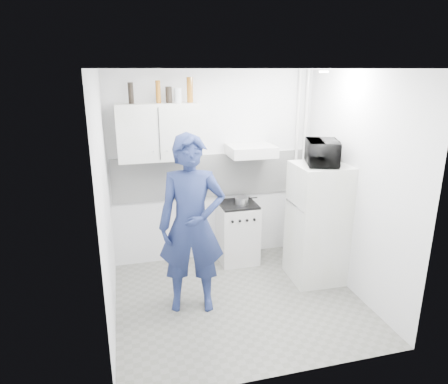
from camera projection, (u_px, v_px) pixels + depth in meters
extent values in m
plane|color=#5F6057|center=(239.00, 300.00, 4.68)|extent=(2.80, 2.80, 0.00)
plane|color=white|center=(242.00, 69.00, 3.92)|extent=(2.80, 2.80, 0.00)
plane|color=silver|center=(214.00, 168.00, 5.46)|extent=(2.80, 0.00, 2.80)
plane|color=silver|center=(105.00, 205.00, 3.96)|extent=(0.00, 2.60, 2.60)
plane|color=silver|center=(355.00, 186.00, 4.64)|extent=(0.00, 2.60, 2.60)
imported|color=navy|center=(192.00, 225.00, 4.29)|extent=(0.80, 0.60, 1.98)
cube|color=silver|center=(238.00, 233.00, 5.55)|extent=(0.51, 0.51, 0.82)
cube|color=white|center=(317.00, 223.00, 4.98)|extent=(0.64, 0.64, 1.51)
cube|color=black|center=(238.00, 204.00, 5.43)|extent=(0.49, 0.49, 0.03)
cylinder|color=silver|center=(242.00, 201.00, 5.36)|extent=(0.18, 0.18, 0.10)
imported|color=black|center=(322.00, 153.00, 4.72)|extent=(0.61, 0.51, 0.29)
cylinder|color=black|center=(131.00, 93.00, 4.74)|extent=(0.06, 0.06, 0.25)
cylinder|color=brown|center=(158.00, 92.00, 4.82)|extent=(0.06, 0.06, 0.27)
cylinder|color=black|center=(169.00, 95.00, 4.86)|extent=(0.08, 0.08, 0.20)
cylinder|color=#B2B7BC|center=(178.00, 95.00, 4.89)|extent=(0.09, 0.09, 0.18)
cylinder|color=brown|center=(190.00, 90.00, 4.90)|extent=(0.08, 0.08, 0.31)
cube|color=white|center=(158.00, 132.00, 4.95)|extent=(1.00, 0.35, 0.70)
cube|color=silver|center=(251.00, 151.00, 5.25)|extent=(0.60, 0.50, 0.14)
cube|color=white|center=(214.00, 176.00, 5.47)|extent=(2.74, 0.03, 0.60)
cylinder|color=silver|center=(303.00, 164.00, 5.69)|extent=(0.05, 0.05, 2.60)
cylinder|color=silver|center=(296.00, 165.00, 5.67)|extent=(0.04, 0.04, 2.60)
cylinder|color=white|center=(324.00, 72.00, 4.35)|extent=(0.10, 0.10, 0.02)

